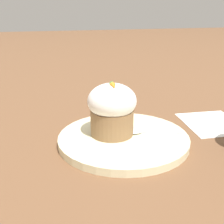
{
  "coord_description": "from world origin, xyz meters",
  "views": [
    {
      "loc": [
        0.49,
        -0.12,
        0.25
      ],
      "look_at": [
        -0.01,
        -0.02,
        0.06
      ],
      "focal_mm": 50.0,
      "sensor_mm": 36.0,
      "label": 1
    }
  ],
  "objects": [
    {
      "name": "ground_plane",
      "position": [
        0.0,
        0.0,
        0.0
      ],
      "size": [
        4.0,
        4.0,
        0.0
      ],
      "primitive_type": "plane",
      "color": "brown"
    },
    {
      "name": "dessert_plate",
      "position": [
        0.0,
        0.0,
        0.01
      ],
      "size": [
        0.23,
        0.23,
        0.01
      ],
      "color": "beige",
      "rests_on": "ground_plane"
    },
    {
      "name": "carrot_cake",
      "position": [
        -0.01,
        -0.02,
        0.06
      ],
      "size": [
        0.09,
        0.09,
        0.1
      ],
      "color": "olive",
      "rests_on": "dessert_plate"
    },
    {
      "name": "spoon",
      "position": [
        -0.01,
        0.03,
        0.02
      ],
      "size": [
        0.05,
        0.11,
        0.01
      ],
      "color": "silver",
      "rests_on": "dessert_plate"
    },
    {
      "name": "paper_napkin",
      "position": [
        -0.05,
        0.2,
        0.0
      ],
      "size": [
        0.13,
        0.11,
        0.0
      ],
      "color": "white",
      "rests_on": "ground_plane"
    }
  ]
}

